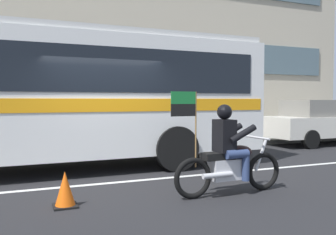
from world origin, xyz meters
The scene contains 8 objects.
ground_plane centered at (0.00, 0.00, 0.00)m, with size 60.00×60.00×0.00m, color black.
sidewalk_curb centered at (0.00, 5.10, 0.07)m, with size 28.00×3.80×0.15m, color gray.
lane_center_stripe centered at (0.00, -0.60, 0.00)m, with size 26.60×0.14×0.01m, color silver.
office_building_facade centered at (0.00, 7.39, 5.17)m, with size 28.00×0.89×10.32m.
transit_bus centered at (-1.30, 1.19, 1.88)m, with size 10.75×2.75×3.22m.
motorcycle_with_rider centered at (1.65, -2.23, 0.67)m, with size 2.20×0.64×1.78m.
parked_sedan_curbside centered at (8.78, 2.58, 0.85)m, with size 4.79×1.87×1.64m.
traffic_cone centered at (-1.06, -1.89, 0.26)m, with size 0.36×0.36×0.55m.
Camera 1 is at (-1.70, -7.54, 1.64)m, focal length 38.61 mm.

